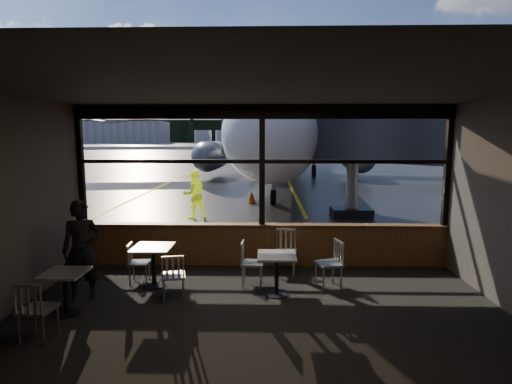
{
  "coord_description": "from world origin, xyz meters",
  "views": [
    {
      "loc": [
        0.09,
        -8.57,
        2.82
      ],
      "look_at": [
        -0.16,
        1.0,
        1.5
      ],
      "focal_mm": 28.0,
      "sensor_mm": 36.0,
      "label": 1
    }
  ],
  "objects_px": {
    "cafe_table_left": "(66,293)",
    "chair_near_n": "(285,252)",
    "jet_bridge": "(367,154)",
    "chair_mid_w": "(139,263)",
    "chair_mid_s": "(173,276)",
    "ground_crew": "(194,194)",
    "chair_near_w": "(252,264)",
    "chair_near_e": "(329,264)",
    "airliner": "(284,101)",
    "cone_nose": "(252,197)",
    "chair_left_s": "(38,310)",
    "cone_wing": "(197,173)",
    "cafe_table_near": "(277,275)",
    "cafe_table_mid": "(154,266)",
    "passenger": "(82,250)"
  },
  "relations": [
    {
      "from": "cafe_table_left",
      "to": "chair_near_n",
      "type": "distance_m",
      "value": 4.09
    },
    {
      "from": "jet_bridge",
      "to": "chair_mid_w",
      "type": "relative_size",
      "value": 12.94
    },
    {
      "from": "chair_mid_s",
      "to": "ground_crew",
      "type": "height_order",
      "value": "ground_crew"
    },
    {
      "from": "chair_near_w",
      "to": "chair_near_n",
      "type": "xyz_separation_m",
      "value": [
        0.65,
        0.63,
        0.04
      ]
    },
    {
      "from": "chair_near_e",
      "to": "chair_mid_w",
      "type": "distance_m",
      "value": 3.63
    },
    {
      "from": "airliner",
      "to": "cone_nose",
      "type": "bearing_deg",
      "value": -94.82
    },
    {
      "from": "jet_bridge",
      "to": "chair_left_s",
      "type": "xyz_separation_m",
      "value": [
        -6.67,
        -8.9,
        -1.8
      ]
    },
    {
      "from": "chair_mid_w",
      "to": "cone_wing",
      "type": "relative_size",
      "value": 1.82
    },
    {
      "from": "chair_mid_w",
      "to": "ground_crew",
      "type": "distance_m",
      "value": 6.36
    },
    {
      "from": "cafe_table_near",
      "to": "chair_near_e",
      "type": "relative_size",
      "value": 0.82
    },
    {
      "from": "jet_bridge",
      "to": "cafe_table_mid",
      "type": "distance_m",
      "value": 9.05
    },
    {
      "from": "cafe_table_near",
      "to": "cafe_table_left",
      "type": "distance_m",
      "value": 3.49
    },
    {
      "from": "cafe_table_mid",
      "to": "chair_near_e",
      "type": "distance_m",
      "value": 3.31
    },
    {
      "from": "chair_near_e",
      "to": "cone_wing",
      "type": "relative_size",
      "value": 2.09
    },
    {
      "from": "chair_near_w",
      "to": "cafe_table_near",
      "type": "bearing_deg",
      "value": 48.07
    },
    {
      "from": "chair_near_n",
      "to": "passenger",
      "type": "bearing_deg",
      "value": 26.62
    },
    {
      "from": "chair_near_w",
      "to": "cafe_table_mid",
      "type": "bearing_deg",
      "value": -84.22
    },
    {
      "from": "chair_mid_s",
      "to": "jet_bridge",
      "type": "bearing_deg",
      "value": 42.63
    },
    {
      "from": "cafe_table_near",
      "to": "cafe_table_left",
      "type": "height_order",
      "value": "cafe_table_near"
    },
    {
      "from": "chair_near_w",
      "to": "ground_crew",
      "type": "relative_size",
      "value": 0.52
    },
    {
      "from": "passenger",
      "to": "jet_bridge",
      "type": "bearing_deg",
      "value": 29.98
    },
    {
      "from": "chair_near_w",
      "to": "chair_near_n",
      "type": "distance_m",
      "value": 0.91
    },
    {
      "from": "chair_near_e",
      "to": "cone_nose",
      "type": "distance_m",
      "value": 10.05
    },
    {
      "from": "jet_bridge",
      "to": "chair_near_w",
      "type": "bearing_deg",
      "value": -119.2
    },
    {
      "from": "passenger",
      "to": "cafe_table_near",
      "type": "bearing_deg",
      "value": -13.78
    },
    {
      "from": "chair_near_e",
      "to": "chair_mid_s",
      "type": "distance_m",
      "value": 2.86
    },
    {
      "from": "cafe_table_mid",
      "to": "cone_nose",
      "type": "height_order",
      "value": "cafe_table_mid"
    },
    {
      "from": "chair_near_e",
      "to": "ground_crew",
      "type": "xyz_separation_m",
      "value": [
        -3.7,
        6.49,
        0.38
      ]
    },
    {
      "from": "cafe_table_mid",
      "to": "cone_wing",
      "type": "distance_m",
      "value": 22.03
    },
    {
      "from": "chair_near_n",
      "to": "chair_mid_w",
      "type": "bearing_deg",
      "value": 17.3
    },
    {
      "from": "airliner",
      "to": "cafe_table_near",
      "type": "height_order",
      "value": "airliner"
    },
    {
      "from": "ground_crew",
      "to": "cone_wing",
      "type": "xyz_separation_m",
      "value": [
        -2.58,
        15.33,
        -0.62
      ]
    },
    {
      "from": "jet_bridge",
      "to": "ground_crew",
      "type": "relative_size",
      "value": 6.13
    },
    {
      "from": "cafe_table_left",
      "to": "chair_left_s",
      "type": "height_order",
      "value": "chair_left_s"
    },
    {
      "from": "cafe_table_mid",
      "to": "chair_mid_s",
      "type": "xyz_separation_m",
      "value": [
        0.52,
        -0.61,
        0.04
      ]
    },
    {
      "from": "cafe_table_left",
      "to": "chair_mid_s",
      "type": "xyz_separation_m",
      "value": [
        1.58,
        0.64,
        0.07
      ]
    },
    {
      "from": "chair_near_e",
      "to": "chair_mid_w",
      "type": "relative_size",
      "value": 1.15
    },
    {
      "from": "jet_bridge",
      "to": "cafe_table_left",
      "type": "xyz_separation_m",
      "value": [
        -6.7,
        -8.09,
        -1.89
      ]
    },
    {
      "from": "ground_crew",
      "to": "cone_nose",
      "type": "distance_m",
      "value": 3.92
    },
    {
      "from": "cafe_table_near",
      "to": "chair_mid_s",
      "type": "height_order",
      "value": "chair_mid_s"
    },
    {
      "from": "cafe_table_left",
      "to": "chair_mid_w",
      "type": "xyz_separation_m",
      "value": [
        0.73,
        1.41,
        0.04
      ]
    },
    {
      "from": "chair_near_w",
      "to": "chair_near_n",
      "type": "relative_size",
      "value": 0.92
    },
    {
      "from": "ground_crew",
      "to": "airliner",
      "type": "bearing_deg",
      "value": -131.03
    },
    {
      "from": "chair_near_w",
      "to": "chair_mid_w",
      "type": "bearing_deg",
      "value": -88.69
    },
    {
      "from": "chair_left_s",
      "to": "cone_nose",
      "type": "height_order",
      "value": "chair_left_s"
    },
    {
      "from": "airliner",
      "to": "ground_crew",
      "type": "distance_m",
      "value": 15.8
    },
    {
      "from": "airliner",
      "to": "chair_mid_s",
      "type": "distance_m",
      "value": 22.52
    },
    {
      "from": "cafe_table_near",
      "to": "chair_left_s",
      "type": "height_order",
      "value": "chair_left_s"
    },
    {
      "from": "cafe_table_mid",
      "to": "chair_near_e",
      "type": "bearing_deg",
      "value": 0.14
    },
    {
      "from": "ground_crew",
      "to": "chair_left_s",
      "type": "bearing_deg",
      "value": 58.86
    }
  ]
}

